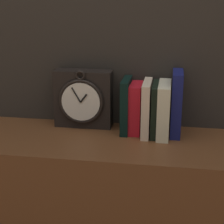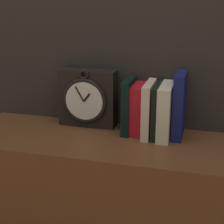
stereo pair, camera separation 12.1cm
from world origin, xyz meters
The scene contains 7 objects.
clock centered at (-0.12, 0.12, 0.82)m, with size 0.21×0.08×0.21m.
book_slot0_black centered at (0.03, 0.09, 0.81)m, with size 0.03×0.13×0.19m.
book_slot1_red centered at (0.07, 0.10, 0.80)m, with size 0.04×0.12×0.17m.
book_slot2_cream centered at (0.11, 0.08, 0.81)m, with size 0.03×0.15×0.18m.
book_slot3_black centered at (0.13, 0.09, 0.81)m, with size 0.02×0.15×0.18m.
book_slot4_cream centered at (0.16, 0.08, 0.81)m, with size 0.04×0.16×0.18m.
book_slot5_navy centered at (0.21, 0.09, 0.83)m, with size 0.03×0.13×0.22m.
Camera 2 is at (0.30, -1.11, 1.20)m, focal length 60.00 mm.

